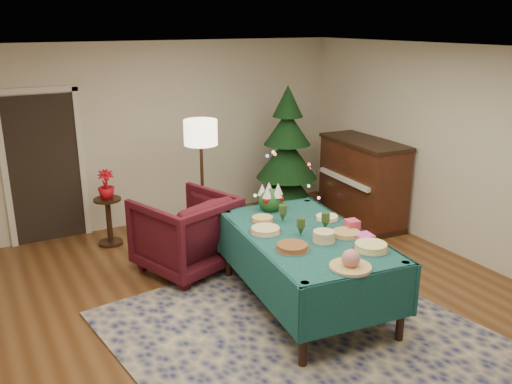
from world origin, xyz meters
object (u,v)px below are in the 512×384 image
armchair (186,230)px  floor_lamp (201,141)px  christmas_tree (287,161)px  potted_plant (106,191)px  side_table (109,222)px  gift_box (352,225)px  piano (362,183)px  buffet_table (306,249)px

armchair → floor_lamp: bearing=-151.7°
christmas_tree → potted_plant: bearing=172.9°
side_table → potted_plant: size_ratio=1.68×
gift_box → potted_plant: 3.44m
potted_plant → gift_box: bearing=-56.9°
armchair → christmas_tree: christmas_tree is taller
floor_lamp → side_table: floor_lamp is taller
gift_box → piano: piano is taller
gift_box → armchair: (-1.26, 1.61, -0.36)m
potted_plant → armchair: bearing=-63.9°
christmas_tree → floor_lamp: bearing=-163.9°
piano → potted_plant: bearing=164.3°
gift_box → piano: size_ratio=0.09×
gift_box → armchair: 2.07m
buffet_table → piano: 2.80m
buffet_table → floor_lamp: (-0.33, 1.94, 0.83)m
piano → gift_box: bearing=-132.6°
gift_box → floor_lamp: 2.32m
piano → floor_lamp: bearing=175.2°
christmas_tree → buffet_table: bearing=-118.1°
buffet_table → gift_box: 0.56m
gift_box → potted_plant: bearing=123.1°
buffet_table → gift_box: gift_box is taller
side_table → christmas_tree: size_ratio=0.32×
armchair → piano: piano is taller
buffet_table → piano: piano is taller
side_table → piano: 3.75m
floor_lamp → christmas_tree: bearing=16.1°
side_table → christmas_tree: (2.67, -0.33, 0.61)m
side_table → christmas_tree: bearing=-7.1°
floor_lamp → piano: bearing=-4.8°
potted_plant → piano: bearing=-15.7°
gift_box → floor_lamp: floor_lamp is taller
gift_box → side_table: gift_box is taller
potted_plant → christmas_tree: (2.67, -0.33, 0.16)m
armchair → piano: (2.97, 0.26, 0.10)m
buffet_table → floor_lamp: floor_lamp is taller
gift_box → side_table: size_ratio=0.20×
gift_box → armchair: bearing=128.0°
gift_box → side_table: (-1.88, 2.88, -0.57)m
armchair → potted_plant: (-0.62, 1.27, 0.25)m
floor_lamp → christmas_tree: 1.77m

